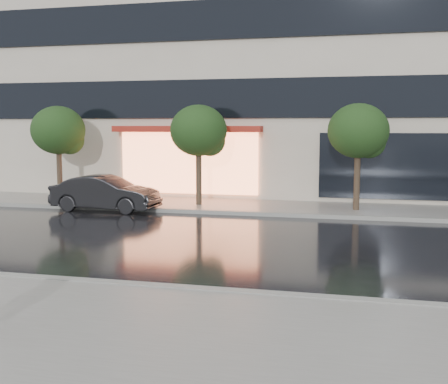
% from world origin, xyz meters
% --- Properties ---
extents(ground, '(120.00, 120.00, 0.00)m').
position_xyz_m(ground, '(0.00, 0.00, 0.00)').
color(ground, black).
rests_on(ground, ground).
extents(sidewalk_near, '(60.00, 4.50, 0.12)m').
position_xyz_m(sidewalk_near, '(0.00, -3.25, 0.06)').
color(sidewalk_near, slate).
rests_on(sidewalk_near, ground).
extents(sidewalk_far, '(60.00, 3.50, 0.12)m').
position_xyz_m(sidewalk_far, '(0.00, 10.25, 0.06)').
color(sidewalk_far, slate).
rests_on(sidewalk_far, ground).
extents(curb_near, '(60.00, 0.25, 0.14)m').
position_xyz_m(curb_near, '(0.00, -1.00, 0.07)').
color(curb_near, gray).
rests_on(curb_near, ground).
extents(curb_far, '(60.00, 0.25, 0.14)m').
position_xyz_m(curb_far, '(0.00, 8.50, 0.07)').
color(curb_far, gray).
rests_on(curb_far, ground).
extents(office_building, '(30.00, 12.76, 18.00)m').
position_xyz_m(office_building, '(-0.00, 17.97, 9.00)').
color(office_building, beige).
rests_on(office_building, ground).
extents(tree_far_west, '(2.20, 2.20, 3.99)m').
position_xyz_m(tree_far_west, '(-8.94, 10.03, 2.92)').
color(tree_far_west, '#33261C').
rests_on(tree_far_west, ground).
extents(tree_mid_west, '(2.20, 2.20, 3.99)m').
position_xyz_m(tree_mid_west, '(-2.94, 10.03, 2.92)').
color(tree_mid_west, '#33261C').
rests_on(tree_mid_west, ground).
extents(tree_mid_east, '(2.20, 2.20, 3.99)m').
position_xyz_m(tree_mid_east, '(3.06, 10.03, 2.92)').
color(tree_mid_east, '#33261C').
rests_on(tree_mid_east, ground).
extents(parked_car, '(4.11, 1.60, 1.33)m').
position_xyz_m(parked_car, '(-6.15, 8.29, 0.67)').
color(parked_car, black).
rests_on(parked_car, ground).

